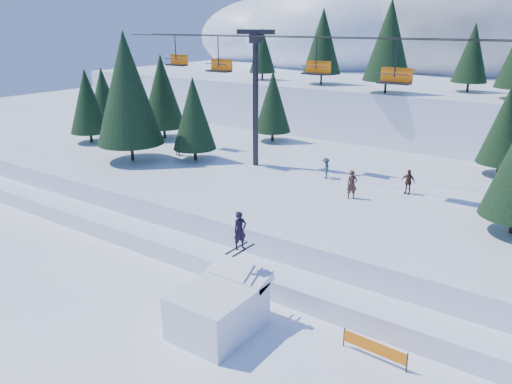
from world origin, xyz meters
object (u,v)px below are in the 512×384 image
Objects in this scene: chairlift at (385,87)px; banner_near at (374,347)px; banner_far at (450,345)px; jump_kicker at (219,307)px.

chairlift reaches higher than banner_near.
banner_near and banner_far have the same top height.
banner_far is at bearing 23.95° from jump_kicker.
banner_near is (6.53, 2.05, -0.64)m from jump_kicker.
jump_kicker reaches higher than banner_near.
jump_kicker is at bearing -156.05° from banner_far.
banner_far is (2.50, 1.96, 0.00)m from banner_near.
banner_near is (5.91, -14.34, -8.78)m from chairlift.
chairlift is at bearing 124.18° from banner_far.
chairlift is at bearing 87.82° from jump_kicker.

